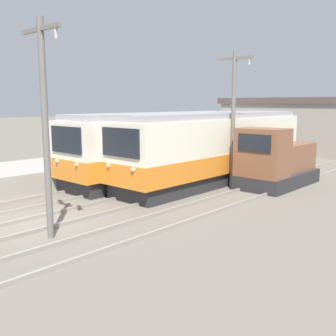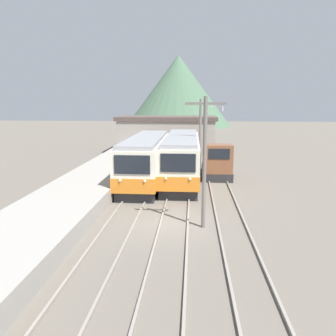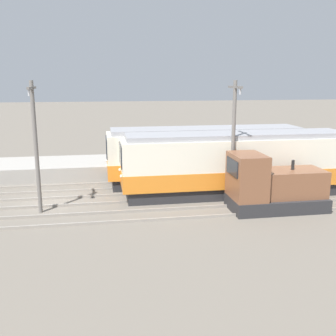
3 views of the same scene
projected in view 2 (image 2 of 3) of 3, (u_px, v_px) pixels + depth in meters
name	position (u px, v px, depth m)	size (l,w,h in m)	color
ground_plane	(171.00, 223.00, 17.43)	(200.00, 200.00, 0.00)	#665E54
platform_left	(56.00, 212.00, 17.79)	(4.50, 54.00, 1.01)	gray
track_left	(123.00, 221.00, 17.61)	(1.54, 60.00, 0.14)	gray
track_center	(174.00, 222.00, 17.40)	(1.54, 60.00, 0.14)	gray
track_right	(231.00, 224.00, 17.18)	(1.54, 60.00, 0.14)	gray
commuter_train_left	(147.00, 161.00, 26.51)	(2.84, 12.81, 3.65)	#28282B
commuter_train_center	(182.00, 159.00, 27.37)	(2.84, 13.55, 3.67)	#28282B
shunting_locomotive	(217.00, 163.00, 28.16)	(2.40, 4.97, 3.00)	#28282B
catenary_mast_near	(205.00, 158.00, 16.20)	(2.00, 0.20, 6.63)	slate
catenary_mast_mid	(200.00, 137.00, 26.15)	(2.00, 0.20, 6.63)	slate
station_building	(167.00, 134.00, 42.56)	(12.60, 6.30, 4.62)	gray
mountain_backdrop	(178.00, 91.00, 89.41)	(28.98, 28.98, 19.01)	#47664C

